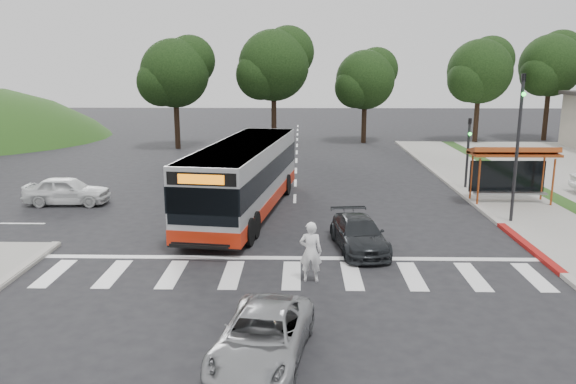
{
  "coord_description": "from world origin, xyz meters",
  "views": [
    {
      "loc": [
        0.26,
        -22.61,
        6.83
      ],
      "look_at": [
        -0.24,
        0.5,
        1.6
      ],
      "focal_mm": 35.0,
      "sensor_mm": 36.0,
      "label": 1
    }
  ],
  "objects_px": {
    "transit_bus": "(244,179)",
    "dark_sedan": "(359,234)",
    "pedestrian": "(311,252)",
    "silver_suv_south": "(262,337)"
  },
  "relations": [
    {
      "from": "transit_bus",
      "to": "dark_sedan",
      "type": "height_order",
      "value": "transit_bus"
    },
    {
      "from": "silver_suv_south",
      "to": "dark_sedan",
      "type": "bearing_deg",
      "value": 78.48
    },
    {
      "from": "transit_bus",
      "to": "pedestrian",
      "type": "distance_m",
      "value": 9.09
    },
    {
      "from": "dark_sedan",
      "to": "silver_suv_south",
      "type": "height_order",
      "value": "dark_sedan"
    },
    {
      "from": "transit_bus",
      "to": "dark_sedan",
      "type": "relative_size",
      "value": 3.04
    },
    {
      "from": "pedestrian",
      "to": "silver_suv_south",
      "type": "height_order",
      "value": "pedestrian"
    },
    {
      "from": "pedestrian",
      "to": "silver_suv_south",
      "type": "distance_m",
      "value": 5.21
    },
    {
      "from": "transit_bus",
      "to": "silver_suv_south",
      "type": "xyz_separation_m",
      "value": [
        1.73,
        -13.63,
        -1.05
      ]
    },
    {
      "from": "transit_bus",
      "to": "silver_suv_south",
      "type": "distance_m",
      "value": 13.78
    },
    {
      "from": "dark_sedan",
      "to": "silver_suv_south",
      "type": "xyz_separation_m",
      "value": [
        -3.1,
        -8.28,
        -0.01
      ]
    }
  ]
}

